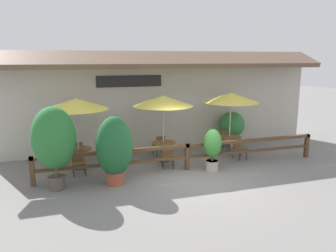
% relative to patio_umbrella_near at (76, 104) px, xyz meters
% --- Properties ---
extents(ground_plane, '(60.00, 60.00, 0.00)m').
position_rel_patio_umbrella_near_xyz_m(ground_plane, '(3.67, -2.39, -2.36)').
color(ground_plane, slate).
extents(building_facade, '(14.28, 1.49, 4.23)m').
position_rel_patio_umbrella_near_xyz_m(building_facade, '(3.67, 1.72, -0.19)').
color(building_facade, '#BCB7A8').
rests_on(building_facade, ground).
extents(patio_railing, '(10.40, 0.14, 0.95)m').
position_rel_patio_umbrella_near_xyz_m(patio_railing, '(3.67, -1.34, -1.66)').
color(patio_railing, brown).
rests_on(patio_railing, ground).
extents(patio_umbrella_near, '(2.27, 2.27, 2.59)m').
position_rel_patio_umbrella_near_xyz_m(patio_umbrella_near, '(0.00, 0.00, 0.00)').
color(patio_umbrella_near, '#B7B2A8').
rests_on(patio_umbrella_near, ground).
extents(dining_table_near, '(0.92, 0.92, 0.74)m').
position_rel_patio_umbrella_near_xyz_m(dining_table_near, '(0.00, -0.00, -1.77)').
color(dining_table_near, brown).
rests_on(dining_table_near, ground).
extents(chair_near_streetside, '(0.43, 0.43, 0.84)m').
position_rel_patio_umbrella_near_xyz_m(chair_near_streetside, '(-0.04, -0.66, -1.89)').
color(chair_near_streetside, brown).
rests_on(chair_near_streetside, ground).
extents(chair_near_wallside, '(0.43, 0.43, 0.84)m').
position_rel_patio_umbrella_near_xyz_m(chair_near_wallside, '(-0.03, 0.66, -1.89)').
color(chair_near_wallside, brown).
rests_on(chair_near_wallside, ground).
extents(patio_umbrella_middle, '(2.27, 2.27, 2.59)m').
position_rel_patio_umbrella_near_xyz_m(patio_umbrella_middle, '(3.16, -0.08, 0.00)').
color(patio_umbrella_middle, '#B7B2A8').
rests_on(patio_umbrella_middle, ground).
extents(dining_table_middle, '(0.92, 0.92, 0.74)m').
position_rel_patio_umbrella_near_xyz_m(dining_table_middle, '(3.16, -0.08, -1.77)').
color(dining_table_middle, brown).
rests_on(dining_table_middle, ground).
extents(chair_middle_streetside, '(0.48, 0.48, 0.84)m').
position_rel_patio_umbrella_near_xyz_m(chair_middle_streetside, '(3.10, -0.82, -1.89)').
color(chair_middle_streetside, brown).
rests_on(chair_middle_streetside, ground).
extents(chair_middle_wallside, '(0.48, 0.48, 0.84)m').
position_rel_patio_umbrella_near_xyz_m(chair_middle_wallside, '(3.22, 0.66, -1.89)').
color(chair_middle_wallside, brown).
rests_on(chair_middle_wallside, ground).
extents(patio_umbrella_far, '(2.27, 2.27, 2.59)m').
position_rel_patio_umbrella_near_xyz_m(patio_umbrella_far, '(6.08, 0.07, 0.00)').
color(patio_umbrella_far, '#B7B2A8').
rests_on(patio_umbrella_far, ground).
extents(dining_table_far, '(0.92, 0.92, 0.74)m').
position_rel_patio_umbrella_near_xyz_m(dining_table_far, '(6.08, 0.07, -1.77)').
color(dining_table_far, brown).
rests_on(dining_table_far, ground).
extents(chair_far_streetside, '(0.49, 0.49, 0.84)m').
position_rel_patio_umbrella_near_xyz_m(chair_far_streetside, '(6.13, -0.66, -1.89)').
color(chair_far_streetside, brown).
rests_on(chair_far_streetside, ground).
extents(chair_far_wallside, '(0.44, 0.44, 0.84)m').
position_rel_patio_umbrella_near_xyz_m(chair_far_wallside, '(6.12, 0.80, -1.89)').
color(chair_far_wallside, brown).
rests_on(chair_far_wallside, ground).
extents(potted_plant_corner_fern, '(1.14, 1.03, 2.19)m').
position_rel_patio_umbrella_near_xyz_m(potted_plant_corner_fern, '(1.03, -1.90, -1.19)').
color(potted_plant_corner_fern, '#9E4C33').
rests_on(potted_plant_corner_fern, ground).
extents(potted_plant_broad_leaf, '(1.29, 1.16, 2.56)m').
position_rel_patio_umbrella_near_xyz_m(potted_plant_broad_leaf, '(-0.74, -1.81, -0.80)').
color(potted_plant_broad_leaf, '#564C47').
rests_on(potted_plant_broad_leaf, ground).
extents(potted_plant_tall_tropical, '(0.64, 0.58, 1.52)m').
position_rel_patio_umbrella_near_xyz_m(potted_plant_tall_tropical, '(4.47, -1.72, -1.48)').
color(potted_plant_tall_tropical, '#B7AD99').
rests_on(potted_plant_tall_tropical, ground).
extents(potted_plant_small_flowering, '(1.13, 1.02, 1.56)m').
position_rel_patio_umbrella_near_xyz_m(potted_plant_small_flowering, '(6.79, 1.16, -1.40)').
color(potted_plant_small_flowering, '#B7AD99').
rests_on(potted_plant_small_flowering, ground).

